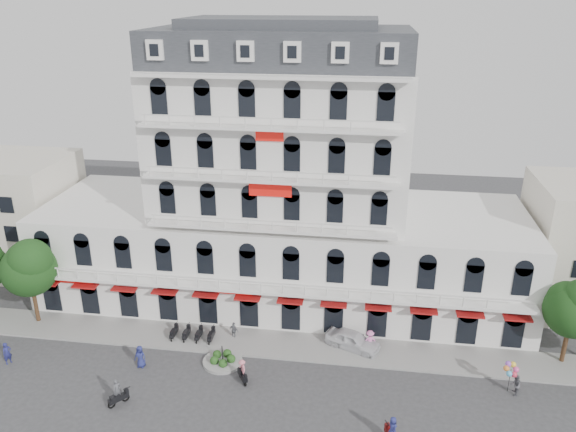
# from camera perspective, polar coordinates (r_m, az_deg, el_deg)

# --- Properties ---
(ground) EXTENTS (120.00, 120.00, 0.00)m
(ground) POSITION_cam_1_polar(r_m,az_deg,el_deg) (41.82, -4.59, -19.84)
(ground) COLOR #38383A
(ground) RESTS_ON ground
(sidewalk) EXTENTS (53.00, 4.00, 0.16)m
(sidewalk) POSITION_cam_1_polar(r_m,az_deg,el_deg) (48.70, -2.24, -12.82)
(sidewalk) COLOR gray
(sidewalk) RESTS_ON ground
(main_building) EXTENTS (45.00, 15.00, 25.80)m
(main_building) POSITION_cam_1_polar(r_m,az_deg,el_deg) (52.08, -0.62, 1.84)
(main_building) COLOR silver
(main_building) RESTS_ON ground
(flank_building_west) EXTENTS (14.00, 10.00, 12.00)m
(flank_building_west) POSITION_cam_1_polar(r_m,az_deg,el_deg) (66.50, -26.78, 0.29)
(flank_building_west) COLOR beige
(flank_building_west) RESTS_ON ground
(traffic_island) EXTENTS (3.20, 3.20, 1.60)m
(traffic_island) POSITION_cam_1_polar(r_m,az_deg,el_deg) (46.80, -6.65, -14.33)
(traffic_island) COLOR gray
(traffic_island) RESTS_ON ground
(parked_scooter_row) EXTENTS (4.40, 1.80, 1.10)m
(parked_scooter_row) POSITION_cam_1_polar(r_m,az_deg,el_deg) (49.98, -9.63, -12.26)
(parked_scooter_row) COLOR black
(parked_scooter_row) RESTS_ON ground
(tree_west_inner) EXTENTS (4.76, 4.76, 8.25)m
(tree_west_inner) POSITION_cam_1_polar(r_m,az_deg,el_deg) (53.74, -24.85, -4.60)
(tree_west_inner) COLOR #382314
(tree_west_inner) RESTS_ON ground
(tree_east_inner) EXTENTS (4.40, 4.37, 7.57)m
(tree_east_inner) POSITION_cam_1_polar(r_m,az_deg,el_deg) (49.05, 27.06, -8.16)
(tree_east_inner) COLOR #382314
(tree_east_inner) RESTS_ON ground
(parked_car) EXTENTS (5.01, 3.44, 1.58)m
(parked_car) POSITION_cam_1_polar(r_m,az_deg,el_deg) (48.12, 6.59, -12.42)
(parked_car) COLOR silver
(parked_car) RESTS_ON ground
(rider_west) EXTENTS (1.22, 1.39, 2.16)m
(rider_west) POSITION_cam_1_polar(r_m,az_deg,el_deg) (43.93, -16.91, -16.86)
(rider_west) COLOR black
(rider_west) RESTS_ON ground
(rider_east) EXTENTS (1.02, 1.56, 2.07)m
(rider_east) POSITION_cam_1_polar(r_m,az_deg,el_deg) (39.96, 10.56, -20.62)
(rider_east) COLOR maroon
(rider_east) RESTS_ON ground
(rider_center) EXTENTS (1.08, 1.51, 1.94)m
(rider_center) POSITION_cam_1_polar(r_m,az_deg,el_deg) (44.34, -4.68, -15.37)
(rider_center) COLOR black
(rider_center) RESTS_ON ground
(pedestrian_left) EXTENTS (0.95, 0.65, 1.88)m
(pedestrian_left) POSITION_cam_1_polar(r_m,az_deg,el_deg) (47.19, -14.78, -13.64)
(pedestrian_left) COLOR navy
(pedestrian_left) RESTS_ON ground
(pedestrian_mid) EXTENTS (0.99, 0.70, 1.56)m
(pedestrian_mid) POSITION_cam_1_polar(r_m,az_deg,el_deg) (49.25, -5.51, -11.50)
(pedestrian_mid) COLOR slate
(pedestrian_mid) RESTS_ON ground
(pedestrian_right) EXTENTS (1.30, 0.93, 1.83)m
(pedestrian_right) POSITION_cam_1_polar(r_m,az_deg,el_deg) (48.06, 8.31, -12.39)
(pedestrian_right) COLOR pink
(pedestrian_right) RESTS_ON ground
(pedestrian_far) EXTENTS (0.73, 0.82, 1.88)m
(pedestrian_far) POSITION_cam_1_polar(r_m,az_deg,el_deg) (51.24, -26.63, -12.35)
(pedestrian_far) COLOR navy
(pedestrian_far) RESTS_ON ground
(balloon_vendor) EXTENTS (1.36, 1.28, 2.45)m
(balloon_vendor) POSITION_cam_1_polar(r_m,az_deg,el_deg) (46.05, 21.97, -15.13)
(balloon_vendor) COLOR #515158
(balloon_vendor) RESTS_ON ground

